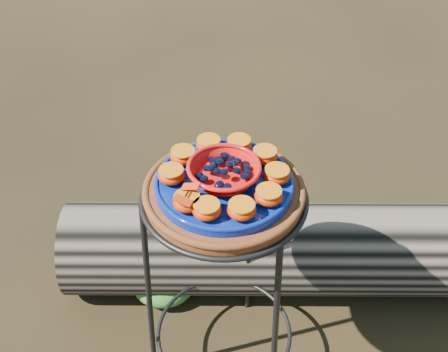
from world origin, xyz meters
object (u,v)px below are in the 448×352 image
(terracotta_saucer, at_px, (224,193))
(cobalt_plate, at_px, (224,184))
(plant_stand, at_px, (224,290))
(red_bowl, at_px, (224,173))
(driftwood_log, at_px, (314,249))

(terracotta_saucer, distance_m, cobalt_plate, 0.03)
(plant_stand, distance_m, terracotta_saucer, 0.37)
(plant_stand, relative_size, cobalt_plate, 2.17)
(terracotta_saucer, xyz_separation_m, cobalt_plate, (0.00, 0.00, 0.03))
(terracotta_saucer, distance_m, red_bowl, 0.06)
(terracotta_saucer, bearing_deg, driftwood_log, 67.30)
(cobalt_plate, bearing_deg, terracotta_saucer, 0.00)
(red_bowl, xyz_separation_m, driftwood_log, (0.17, 0.42, -0.62))
(plant_stand, xyz_separation_m, cobalt_plate, (0.00, 0.00, 0.39))
(cobalt_plate, xyz_separation_m, driftwood_log, (0.17, 0.42, -0.58))
(cobalt_plate, bearing_deg, plant_stand, 0.00)
(plant_stand, relative_size, terracotta_saucer, 1.86)
(red_bowl, distance_m, driftwood_log, 0.76)
(terracotta_saucer, relative_size, cobalt_plate, 1.17)
(driftwood_log, bearing_deg, cobalt_plate, -112.70)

